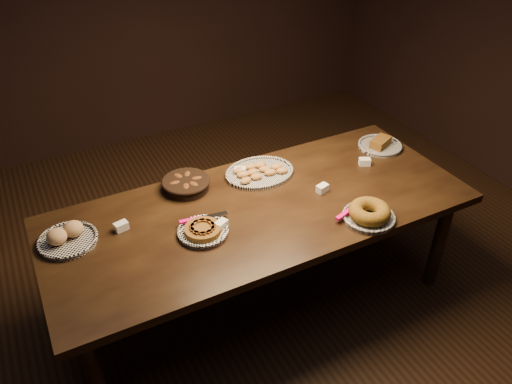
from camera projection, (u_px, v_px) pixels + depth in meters
name	position (u px, v px, depth m)	size (l,w,h in m)	color
ground	(261.00, 299.00, 3.23)	(5.00, 5.00, 0.00)	black
buffet_table	(261.00, 217.00, 2.84)	(2.40, 1.00, 0.75)	black
apple_tart_plate	(203.00, 230.00, 2.59)	(0.31, 0.27, 0.05)	white
madeleine_platter	(259.00, 172.00, 3.06)	(0.43, 0.35, 0.05)	black
bundt_cake_plate	(369.00, 213.00, 2.68)	(0.33, 0.29, 0.09)	black
croissant_basket	(186.00, 183.00, 2.92)	(0.31, 0.31, 0.07)	black
bread_roll_plate	(67.00, 237.00, 2.53)	(0.30, 0.30, 0.09)	white
loaf_plate	(380.00, 145.00, 3.34)	(0.29, 0.29, 0.07)	black
tent_cards	(259.00, 192.00, 2.88)	(1.62, 0.50, 0.04)	white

